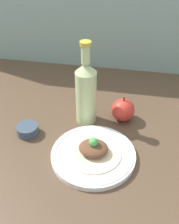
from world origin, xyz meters
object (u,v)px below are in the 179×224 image
object	(u,v)px
dipping_bowl	(28,130)
apple	(123,110)
plated_food	(93,149)
plate	(93,154)
cider_bottle	(86,92)

from	to	relation	value
dipping_bowl	apple	bearing A→B (deg)	24.16
plated_food	apple	xyz separation A→B (cm)	(6.91, 19.80, 0.83)
plate	plated_food	distance (cm)	2.15
plated_food	dipping_bowl	xyz separation A→B (cm)	(-23.07, 6.35, -1.63)
plated_food	dipping_bowl	distance (cm)	23.98
cider_bottle	plate	bearing A→B (deg)	-71.98
plate	cider_bottle	distance (cm)	20.95
cider_bottle	apple	xyz separation A→B (cm)	(12.48, 2.67, -7.72)
plate	dipping_bowl	xyz separation A→B (cm)	(-23.07, 6.35, 0.53)
cider_bottle	dipping_bowl	distance (cm)	22.93
plated_food	apple	size ratio (longest dim) A/B	1.73
cider_bottle	dipping_bowl	xyz separation A→B (cm)	(-17.50, -10.78, -10.17)
plated_food	dipping_bowl	size ratio (longest dim) A/B	2.35
plate	cider_bottle	bearing A→B (deg)	108.02
plated_food	cider_bottle	xyz separation A→B (cm)	(-5.57, 17.13, 8.55)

